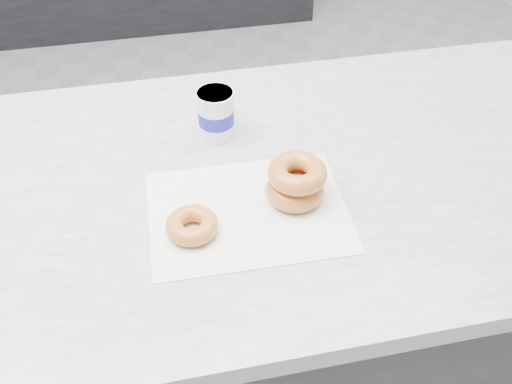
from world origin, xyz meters
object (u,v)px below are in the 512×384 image
(donut_single, at_px, (192,225))
(coffee_cup, at_px, (216,114))
(donut_stack, at_px, (296,182))
(counter, at_px, (104,345))

(donut_single, height_order, coffee_cup, coffee_cup)
(donut_stack, bearing_deg, counter, 170.35)
(donut_single, xyz_separation_m, donut_stack, (0.19, 0.05, 0.02))
(donut_single, bearing_deg, donut_stack, 14.15)
(donut_stack, xyz_separation_m, coffee_cup, (-0.11, 0.21, 0.01))
(counter, bearing_deg, donut_stack, -9.65)
(counter, bearing_deg, coffee_cup, 24.59)
(donut_single, height_order, donut_stack, donut_stack)
(donut_single, xyz_separation_m, coffee_cup, (0.08, 0.26, 0.03))
(counter, relative_size, coffee_cup, 30.55)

